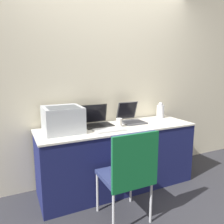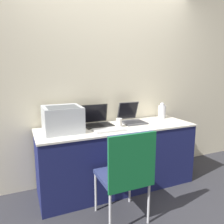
{
  "view_description": "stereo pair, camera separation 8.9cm",
  "coord_description": "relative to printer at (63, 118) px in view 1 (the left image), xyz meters",
  "views": [
    {
      "loc": [
        -1.18,
        -2.01,
        1.46
      ],
      "look_at": [
        -0.06,
        0.33,
        0.97
      ],
      "focal_mm": 35.0,
      "sensor_mm": 36.0,
      "label": 1
    },
    {
      "loc": [
        -1.1,
        -2.05,
        1.46
      ],
      "look_at": [
        -0.06,
        0.33,
        0.97
      ],
      "focal_mm": 35.0,
      "sensor_mm": 36.0,
      "label": 2
    }
  ],
  "objects": [
    {
      "name": "coffee_cup",
      "position": [
        0.67,
        -0.07,
        -0.1
      ],
      "size": [
        0.07,
        0.07,
        0.1
      ],
      "color": "white",
      "rests_on": "table"
    },
    {
      "name": "wall_back",
      "position": [
        0.66,
        0.32,
        0.36
      ],
      "size": [
        8.0,
        0.05,
        2.6
      ],
      "color": "beige",
      "rests_on": "ground_plane"
    },
    {
      "name": "table",
      "position": [
        0.66,
        -0.05,
        -0.55
      ],
      "size": [
        1.95,
        0.62,
        0.79
      ],
      "color": "#191E51",
      "rests_on": "ground_plane"
    },
    {
      "name": "laptop_left",
      "position": [
        0.45,
        0.12,
        -0.1
      ],
      "size": [
        0.34,
        0.29,
        0.25
      ],
      "color": "black",
      "rests_on": "table"
    },
    {
      "name": "chair",
      "position": [
        0.43,
        -0.73,
        -0.37
      ],
      "size": [
        0.46,
        0.44,
        0.93
      ],
      "color": "navy",
      "rests_on": "ground_plane"
    },
    {
      "name": "external_keyboard",
      "position": [
        0.49,
        -0.18,
        -0.14
      ],
      "size": [
        0.36,
        0.18,
        0.02
      ],
      "color": "silver",
      "rests_on": "table"
    },
    {
      "name": "metal_pitcher",
      "position": [
        1.45,
        0.14,
        -0.05
      ],
      "size": [
        0.11,
        0.11,
        0.23
      ],
      "color": "silver",
      "rests_on": "table"
    },
    {
      "name": "ground_plane",
      "position": [
        0.66,
        -0.35,
        -0.94
      ],
      "size": [
        14.0,
        14.0,
        0.0
      ],
      "primitive_type": "plane",
      "color": "#333338"
    },
    {
      "name": "printer",
      "position": [
        0.0,
        0.0,
        0.0
      ],
      "size": [
        0.41,
        0.4,
        0.28
      ],
      "color": "#B2B7BC",
      "rests_on": "table"
    },
    {
      "name": "laptop_right",
      "position": [
        0.92,
        0.08,
        -0.1
      ],
      "size": [
        0.29,
        0.35,
        0.26
      ],
      "color": "#4C4C51",
      "rests_on": "table"
    }
  ]
}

